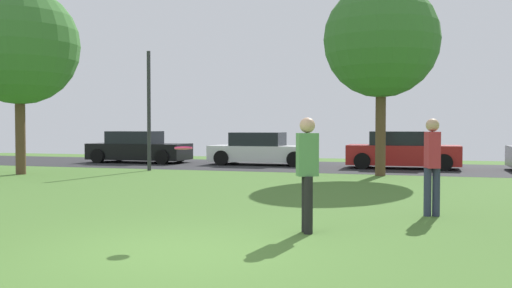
% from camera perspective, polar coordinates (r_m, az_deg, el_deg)
% --- Properties ---
extents(ground_plane, '(44.00, 44.00, 0.00)m').
position_cam_1_polar(ground_plane, '(7.53, -8.79, -11.05)').
color(ground_plane, '#47702D').
extents(road_strip, '(44.00, 6.40, 0.01)m').
position_cam_1_polar(road_strip, '(22.90, 8.70, -2.36)').
color(road_strip, '#28282B').
rests_on(road_strip, ground_plane).
extents(oak_tree_center, '(3.87, 3.87, 6.51)m').
position_cam_1_polar(oak_tree_center, '(19.34, 12.78, 10.37)').
color(oak_tree_center, brown).
rests_on(oak_tree_center, ground_plane).
extents(oak_tree_right, '(4.09, 4.09, 6.52)m').
position_cam_1_polar(oak_tree_right, '(21.09, -23.23, 9.29)').
color(oak_tree_right, brown).
rests_on(oak_tree_right, ground_plane).
extents(person_thrower, '(0.38, 0.33, 1.81)m').
position_cam_1_polar(person_thrower, '(8.69, 5.31, -2.52)').
color(person_thrower, black).
rests_on(person_thrower, ground_plane).
extents(person_walking, '(0.30, 0.37, 1.82)m').
position_cam_1_polar(person_walking, '(10.79, 17.70, -1.73)').
color(person_walking, '#2D334C').
rests_on(person_walking, ground_plane).
extents(frisbee_disc, '(0.37, 0.37, 0.06)m').
position_cam_1_polar(frisbee_disc, '(8.45, -7.49, -0.41)').
color(frisbee_disc, '#EA2D6B').
extents(parked_car_black, '(4.59, 2.05, 1.44)m').
position_cam_1_polar(parked_car_black, '(26.05, -12.04, -0.43)').
color(parked_car_black, black).
rests_on(parked_car_black, ground_plane).
extents(parked_car_white, '(4.56, 1.98, 1.41)m').
position_cam_1_polar(parked_car_white, '(23.95, 0.59, -0.63)').
color(parked_car_white, white).
rests_on(parked_car_white, ground_plane).
extents(parked_car_red, '(4.32, 1.93, 1.47)m').
position_cam_1_polar(parked_car_red, '(22.64, 14.80, -0.75)').
color(parked_car_red, '#B21E1E').
rests_on(parked_car_red, ground_plane).
extents(street_lamp_post, '(0.14, 0.14, 4.50)m').
position_cam_1_polar(street_lamp_post, '(21.25, -10.98, 3.36)').
color(street_lamp_post, '#2D2D33').
rests_on(street_lamp_post, ground_plane).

